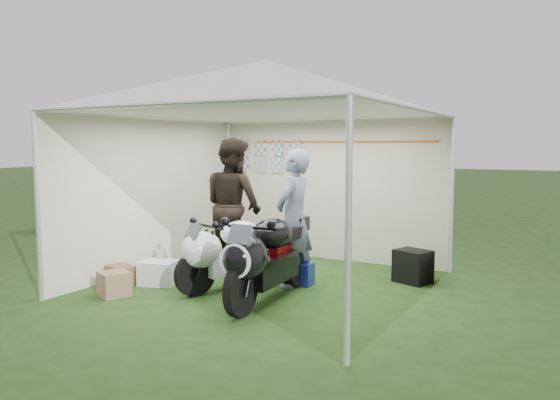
# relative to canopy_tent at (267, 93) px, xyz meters

# --- Properties ---
(ground) EXTENTS (80.00, 80.00, 0.00)m
(ground) POSITION_rel_canopy_tent_xyz_m (0.00, -0.03, -2.58)
(ground) COLOR #1E3C12
(ground) RESTS_ON ground
(canopy_tent) EXTENTS (5.66, 5.66, 3.00)m
(canopy_tent) POSITION_rel_canopy_tent_xyz_m (0.00, 0.00, 0.00)
(canopy_tent) COLOR silver
(canopy_tent) RESTS_ON ground
(motorcycle_white) EXTENTS (0.89, 1.79, 0.92)m
(motorcycle_white) POSITION_rel_canopy_tent_xyz_m (-0.30, -0.43, -2.06)
(motorcycle_white) COLOR black
(motorcycle_white) RESTS_ON ground
(motorcycle_black) EXTENTS (0.56, 2.10, 1.03)m
(motorcycle_black) POSITION_rel_canopy_tent_xyz_m (0.43, -0.74, -2.00)
(motorcycle_black) COLOR black
(motorcycle_black) RESTS_ON ground
(paddock_stand) EXTENTS (0.42, 0.28, 0.30)m
(paddock_stand) POSITION_rel_canopy_tent_xyz_m (0.36, 0.21, -2.42)
(paddock_stand) COLOR #2534C6
(paddock_stand) RESTS_ON ground
(person_dark_jacket) EXTENTS (1.18, 1.05, 2.00)m
(person_dark_jacket) POSITION_rel_canopy_tent_xyz_m (-0.81, 0.38, -1.58)
(person_dark_jacket) COLOR black
(person_dark_jacket) RESTS_ON ground
(person_blue_jacket) EXTENTS (0.45, 0.68, 1.84)m
(person_blue_jacket) POSITION_rel_canopy_tent_xyz_m (0.35, 0.10, -1.65)
(person_blue_jacket) COLOR slate
(person_blue_jacket) RESTS_ON ground
(equipment_box) EXTENTS (0.55, 0.50, 0.45)m
(equipment_box) POSITION_rel_canopy_tent_xyz_m (1.70, 1.07, -2.35)
(equipment_box) COLOR black
(equipment_box) RESTS_ON ground
(crate_0) EXTENTS (0.57, 0.50, 0.32)m
(crate_0) POSITION_rel_canopy_tent_xyz_m (-1.29, -0.72, -2.41)
(crate_0) COLOR silver
(crate_0) RESTS_ON ground
(crate_1) EXTENTS (0.45, 0.45, 0.30)m
(crate_1) POSITION_rel_canopy_tent_xyz_m (-1.39, -1.43, -2.42)
(crate_1) COLOR #8C694B
(crate_1) RESTS_ON ground
(crate_2) EXTENTS (0.30, 0.25, 0.22)m
(crate_2) POSITION_rel_canopy_tent_xyz_m (-1.46, -0.70, -2.47)
(crate_2) COLOR #AFB3B8
(crate_2) RESTS_ON ground
(crate_3) EXTENTS (0.45, 0.37, 0.26)m
(crate_3) POSITION_rel_canopy_tent_xyz_m (-1.75, -0.98, -2.45)
(crate_3) COLOR brown
(crate_3) RESTS_ON ground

